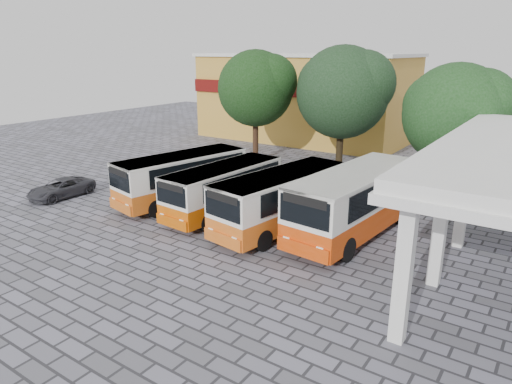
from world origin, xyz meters
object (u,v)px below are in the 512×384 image
Objects in this scene: bus_far_right at (355,199)px; parked_car at (61,188)px; bus_centre_right at (282,197)px; bus_centre_left at (224,187)px; bus_far_left at (182,175)px.

bus_far_right is 17.72m from parked_car.
parked_car is (-17.10, -4.49, -1.28)m from bus_far_right.
bus_centre_right is at bearing 12.99° from parked_car.
bus_centre_left reaches higher than parked_car.
bus_centre_left is at bearing -172.76° from bus_centre_right.
bus_centre_right is at bearing 2.50° from bus_centre_left.
bus_centre_right reaches higher than bus_far_left.
bus_far_left is 0.92× the size of bus_far_right.
bus_centre_right reaches higher than parked_car.
parked_car is at bearing -158.49° from bus_centre_right.
bus_far_left reaches higher than parked_car.
parked_car is (-10.07, -3.25, -1.00)m from bus_centre_left.
bus_centre_left is at bearing 8.02° from bus_far_left.
bus_far_right reaches higher than parked_car.
bus_far_right is 2.25× the size of parked_car.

